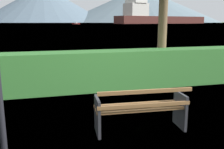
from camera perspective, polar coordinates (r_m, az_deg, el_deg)
ground_plane at (r=4.86m, az=6.30°, el=-12.39°), size 1400.00×1400.00×0.00m
water_surface at (r=310.61m, az=-14.96°, el=11.25°), size 620.00×620.00×0.00m
park_bench at (r=4.65m, az=6.64°, el=-7.90°), size 1.72×0.68×0.87m
hedge_row at (r=7.48m, az=-2.04°, el=1.02°), size 13.96×0.88×1.15m
cargo_ship_large at (r=255.79m, az=10.17°, el=12.76°), size 107.02×47.84×21.93m
fishing_boat_near at (r=197.48m, az=-8.29°, el=11.45°), size 5.90×5.20×1.34m
distant_hills at (r=582.49m, az=-14.18°, el=14.94°), size 846.40×405.48×78.81m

